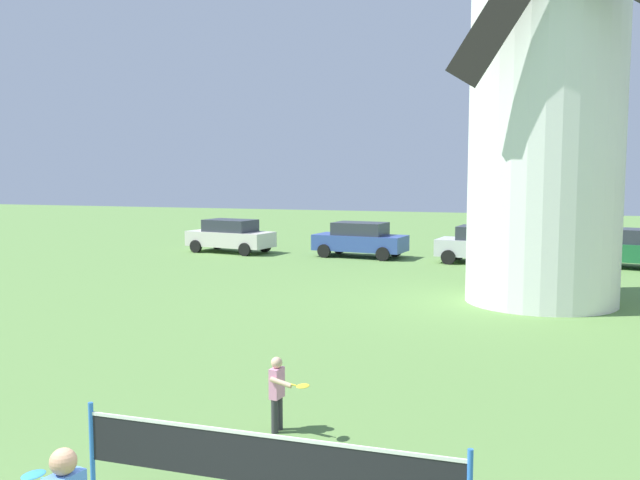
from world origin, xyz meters
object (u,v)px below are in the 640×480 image
Objects in this scene: windmill at (547,73)px; parked_car_green at (626,248)px; player_far at (278,390)px; parked_car_cream at (230,235)px; stray_ball at (101,432)px; parked_car_blue at (360,239)px; parked_car_silver at (485,244)px; tennis_net at (263,461)px.

parked_car_green is (3.20, 8.63, -5.81)m from windmill.
parked_car_cream is at bearing 117.21° from player_far.
parked_car_green is (9.14, 21.48, 0.71)m from stray_ball.
windmill reaches higher than stray_ball.
parked_car_cream is (-8.09, 21.33, 0.71)m from stray_ball.
player_far is at bearing -78.56° from parked_car_blue.
parked_car_green is (17.24, 0.15, -0.00)m from parked_car_cream.
parked_car_cream is 1.02× the size of parked_car_blue.
stray_ball is 0.05× the size of parked_car_cream.
parked_car_blue is at bearing 101.44° from player_far.
parked_car_silver is (-2.23, 8.13, -5.81)m from windmill.
stray_ball is at bearing -113.05° from parked_car_green.
parked_car_green reaches higher than stray_ball.
tennis_net is 4.00× the size of player_far.
parked_car_green is at bearing 71.59° from player_far.
windmill is 2.96× the size of tennis_net.
windmill is at bearing -110.34° from parked_car_green.
player_far is 0.27× the size of parked_car_blue.
player_far is 0.26× the size of parked_car_green.
tennis_net is 25.37m from parked_car_cream.
player_far is at bearing -108.41° from parked_car_green.
parked_car_green is at bearing 5.22° from parked_car_silver.
parked_car_cream is 6.29m from parked_car_blue.
stray_ball is at bearing 155.61° from tennis_net.
parked_car_silver is at bearing 105.36° from windmill.
parked_car_cream is at bearing -178.32° from parked_car_blue.
player_far is 0.27× the size of parked_car_silver.
windmill is 3.09× the size of parked_car_cream.
tennis_net is at bearing -104.69° from parked_car_green.
windmill reaches higher than parked_car_green.
parked_car_silver is (1.37, 19.94, 0.17)m from player_far.
parked_car_cream and parked_car_silver have the same top height.
parked_car_green is at bearing -0.18° from parked_car_blue.
parked_car_silver is at bearing -5.49° from parked_car_blue.
tennis_net is 2.59m from player_far.
parked_car_blue reaches higher than player_far.
tennis_net is 1.10× the size of parked_car_silver.
player_far is 5.69× the size of stray_ball.
windmill is 3.13× the size of parked_car_green.
parked_car_blue is 5.54m from parked_car_silver.
parked_car_blue and parked_car_silver have the same top height.
parked_car_cream is at bearing 178.32° from parked_car_silver.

